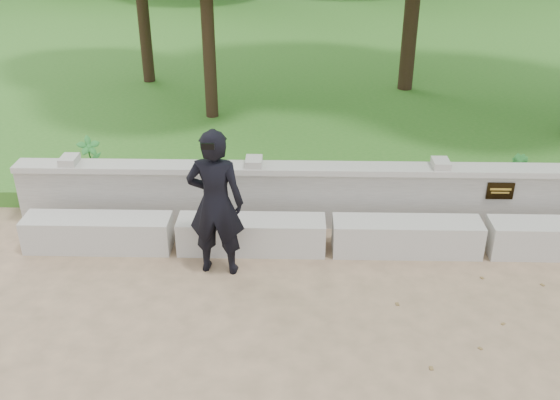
{
  "coord_description": "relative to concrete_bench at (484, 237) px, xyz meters",
  "views": [
    {
      "loc": [
        -2.46,
        -5.08,
        4.28
      ],
      "look_at": [
        -2.62,
        1.57,
        0.9
      ],
      "focal_mm": 40.0,
      "sensor_mm": 36.0,
      "label": 1
    }
  ],
  "objects": [
    {
      "name": "lawn",
      "position": [
        -0.0,
        12.1,
        -0.1
      ],
      "size": [
        40.0,
        22.0,
        0.25
      ],
      "primitive_type": "cube",
      "color": "#306E1F",
      "rests_on": "ground"
    },
    {
      "name": "man_main",
      "position": [
        -3.38,
        -0.48,
        0.7
      ],
      "size": [
        0.72,
        0.64,
        1.85
      ],
      "color": "black",
      "rests_on": "ground"
    },
    {
      "name": "ground",
      "position": [
        -0.0,
        -1.9,
        -0.22
      ],
      "size": [
        80.0,
        80.0,
        0.0
      ],
      "primitive_type": "plane",
      "color": "tan",
      "rests_on": "ground"
    },
    {
      "name": "parapet_wall",
      "position": [
        0.0,
        0.7,
        0.24
      ],
      "size": [
        12.5,
        0.35,
        0.9
      ],
      "color": "#B8B5AD",
      "rests_on": "ground"
    },
    {
      "name": "shrub_a",
      "position": [
        -5.54,
        1.64,
        0.36
      ],
      "size": [
        0.42,
        0.37,
        0.66
      ],
      "primitive_type": "imported",
      "rotation": [
        0.0,
        0.0,
        0.5
      ],
      "color": "#2E8835",
      "rests_on": "lawn"
    },
    {
      "name": "concrete_bench",
      "position": [
        0.0,
        0.0,
        0.0
      ],
      "size": [
        11.9,
        0.45,
        0.45
      ],
      "color": "beige",
      "rests_on": "ground"
    },
    {
      "name": "shrub_b",
      "position": [
        0.84,
        1.4,
        0.29
      ],
      "size": [
        0.37,
        0.37,
        0.52
      ],
      "primitive_type": "imported",
      "rotation": [
        0.0,
        0.0,
        2.36
      ],
      "color": "#2E8835",
      "rests_on": "lawn"
    }
  ]
}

